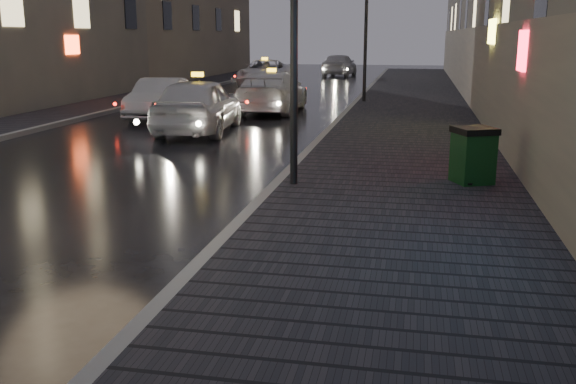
# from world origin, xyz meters

# --- Properties ---
(ground) EXTENTS (120.00, 120.00, 0.00)m
(ground) POSITION_xyz_m (0.00, 0.00, 0.00)
(ground) COLOR black
(ground) RESTS_ON ground
(sidewalk) EXTENTS (4.60, 58.00, 0.15)m
(sidewalk) POSITION_xyz_m (3.90, 21.00, 0.07)
(sidewalk) COLOR black
(sidewalk) RESTS_ON ground
(curb) EXTENTS (0.20, 58.00, 0.15)m
(curb) POSITION_xyz_m (1.50, 21.00, 0.07)
(curb) COLOR slate
(curb) RESTS_ON ground
(sidewalk_far) EXTENTS (2.40, 58.00, 0.15)m
(sidewalk_far) POSITION_xyz_m (-8.70, 21.00, 0.07)
(sidewalk_far) COLOR black
(sidewalk_far) RESTS_ON ground
(curb_far) EXTENTS (0.20, 58.00, 0.15)m
(curb_far) POSITION_xyz_m (-7.40, 21.00, 0.07)
(curb_far) COLOR slate
(curb_far) RESTS_ON ground
(lamp_near) EXTENTS (0.36, 0.36, 5.28)m
(lamp_near) POSITION_xyz_m (1.85, 6.00, 3.49)
(lamp_near) COLOR black
(lamp_near) RESTS_ON sidewalk
(lamp_far) EXTENTS (0.36, 0.36, 5.28)m
(lamp_far) POSITION_xyz_m (1.85, 22.00, 3.49)
(lamp_far) COLOR black
(lamp_far) RESTS_ON sidewalk
(trash_bin) EXTENTS (0.92, 0.92, 1.07)m
(trash_bin) POSITION_xyz_m (5.18, 6.76, 0.69)
(trash_bin) COLOR black
(trash_bin) RESTS_ON sidewalk
(taxi_near) EXTENTS (2.43, 5.10, 1.68)m
(taxi_near) POSITION_xyz_m (-2.43, 12.93, 0.84)
(taxi_near) COLOR silver
(taxi_near) RESTS_ON ground
(car_left_mid) EXTENTS (1.90, 4.36, 1.39)m
(car_left_mid) POSITION_xyz_m (-4.97, 16.08, 0.70)
(car_left_mid) COLOR #A6A6AF
(car_left_mid) RESTS_ON ground
(taxi_mid) EXTENTS (2.26, 5.34, 1.54)m
(taxi_mid) POSITION_xyz_m (-1.41, 18.53, 0.77)
(taxi_mid) COLOR silver
(taxi_mid) RESTS_ON ground
(taxi_far) EXTENTS (2.66, 5.48, 1.50)m
(taxi_far) POSITION_xyz_m (-4.74, 31.41, 0.75)
(taxi_far) COLOR silver
(taxi_far) RESTS_ON ground
(car_far) EXTENTS (2.32, 4.93, 1.63)m
(car_far) POSITION_xyz_m (-1.55, 41.40, 0.81)
(car_far) COLOR #AAAAB2
(car_far) RESTS_ON ground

